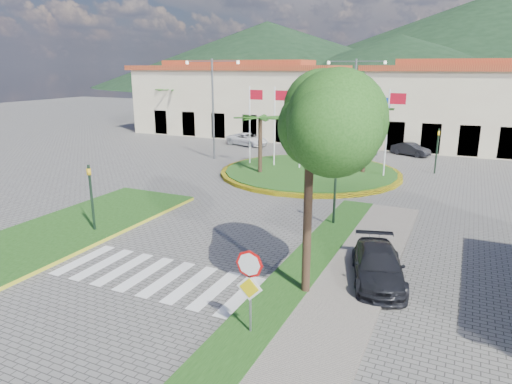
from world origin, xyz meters
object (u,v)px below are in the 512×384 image
at_px(roundabout_island, 310,172).
at_px(deciduous_tree, 310,142).
at_px(stop_sign, 250,279).
at_px(car_dark_b, 411,149).
at_px(car_side_right, 378,266).
at_px(white_van, 247,139).
at_px(car_dark_a, 313,146).

relative_size(roundabout_island, deciduous_tree, 1.87).
relative_size(stop_sign, car_dark_b, 0.81).
xyz_separation_m(roundabout_island, deciduous_tree, (5.50, -17.00, 5.00)).
height_order(stop_sign, car_dark_b, stop_sign).
relative_size(deciduous_tree, car_side_right, 1.63).
distance_m(deciduous_tree, car_dark_b, 27.77).
distance_m(stop_sign, deciduous_tree, 4.59).
distance_m(white_van, car_dark_a, 7.07).
bearing_deg(car_side_right, deciduous_tree, -150.54).
relative_size(white_van, car_dark_b, 1.30).
xyz_separation_m(deciduous_tree, car_dark_a, (-7.93, 25.00, -4.53)).
distance_m(deciduous_tree, car_dark_a, 26.61).
distance_m(roundabout_island, car_dark_b, 11.79).
bearing_deg(car_side_right, car_dark_a, 97.80).
height_order(stop_sign, car_side_right, stop_sign).
height_order(roundabout_island, car_dark_b, roundabout_island).
height_order(roundabout_island, car_side_right, roundabout_island).
xyz_separation_m(stop_sign, deciduous_tree, (0.60, 3.04, 3.38)).
bearing_deg(car_dark_b, car_dark_a, 130.28).
bearing_deg(stop_sign, roundabout_island, 103.73).
xyz_separation_m(roundabout_island, car_dark_b, (5.57, 10.38, 0.37)).
bearing_deg(deciduous_tree, roundabout_island, 107.91).
distance_m(white_van, car_side_right, 29.45).
xyz_separation_m(deciduous_tree, white_van, (-14.91, 26.11, -4.58)).
bearing_deg(deciduous_tree, stop_sign, -101.18).
height_order(car_dark_a, car_side_right, car_dark_a).
distance_m(car_dark_a, car_dark_b, 8.35).
distance_m(stop_sign, car_dark_b, 30.45).
xyz_separation_m(white_van, car_dark_a, (6.98, -1.11, 0.05)).
relative_size(roundabout_island, car_dark_b, 3.87).
relative_size(deciduous_tree, white_van, 1.60).
bearing_deg(car_side_right, car_dark_b, 78.80).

